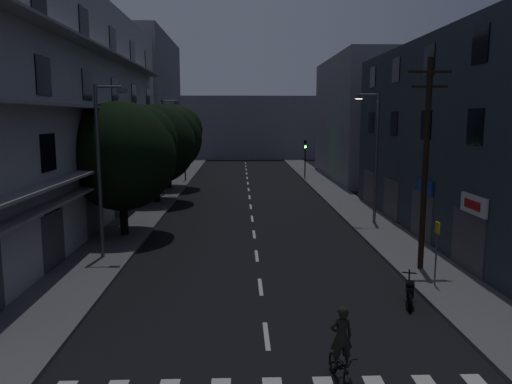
{
  "coord_description": "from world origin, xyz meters",
  "views": [
    {
      "loc": [
        -0.79,
        -12.55,
        6.69
      ],
      "look_at": [
        0.0,
        12.0,
        3.0
      ],
      "focal_mm": 35.0,
      "sensor_mm": 36.0,
      "label": 1
    }
  ],
  "objects": [
    {
      "name": "building_left",
      "position": [
        -11.98,
        18.0,
        6.99
      ],
      "size": [
        7.0,
        36.0,
        14.0
      ],
      "color": "#B0AFAB",
      "rests_on": "ground"
    },
    {
      "name": "cyclist",
      "position": [
        1.73,
        -0.79,
        0.69
      ],
      "size": [
        0.81,
        1.68,
        2.04
      ],
      "rotation": [
        0.0,
        0.0,
        0.16
      ],
      "color": "black",
      "rests_on": "ground"
    },
    {
      "name": "traffic_signal_far_right",
      "position": [
        6.28,
        41.22,
        3.1
      ],
      "size": [
        0.28,
        0.37,
        4.1
      ],
      "color": "black",
      "rests_on": "sidewalk_right"
    },
    {
      "name": "ground",
      "position": [
        0.0,
        25.0,
        0.0
      ],
      "size": [
        160.0,
        160.0,
        0.0
      ],
      "primitive_type": "plane",
      "color": "black",
      "rests_on": "ground"
    },
    {
      "name": "tree_near",
      "position": [
        -7.25,
        15.18,
        4.8
      ],
      "size": [
        6.03,
        6.03,
        7.43
      ],
      "color": "black",
      "rests_on": "sidewalk_left"
    },
    {
      "name": "building_right",
      "position": [
        11.99,
        14.0,
        5.5
      ],
      "size": [
        6.19,
        28.0,
        11.0
      ],
      "color": "#2B323A",
      "rests_on": "ground"
    },
    {
      "name": "lane_markings",
      "position": [
        0.0,
        31.25,
        0.01
      ],
      "size": [
        0.15,
        60.5,
        0.01
      ],
      "color": "beige",
      "rests_on": "ground"
    },
    {
      "name": "building_far_right",
      "position": [
        12.0,
        42.0,
        6.5
      ],
      "size": [
        6.0,
        20.0,
        13.0
      ],
      "primitive_type": "cube",
      "color": "slate",
      "rests_on": "ground"
    },
    {
      "name": "street_lamp_left_far",
      "position": [
        -7.15,
        29.98,
        4.6
      ],
      "size": [
        1.51,
        0.25,
        8.0
      ],
      "color": "#515257",
      "rests_on": "sidewalk_left"
    },
    {
      "name": "street_lamp_left_near",
      "position": [
        -7.19,
        10.58,
        4.6
      ],
      "size": [
        1.51,
        0.25,
        8.0
      ],
      "color": "#565A5D",
      "rests_on": "sidewalk_left"
    },
    {
      "name": "tree_far",
      "position": [
        -7.35,
        33.96,
        4.98
      ],
      "size": [
        6.24,
        6.24,
        7.72
      ],
      "color": "black",
      "rests_on": "sidewalk_left"
    },
    {
      "name": "sidewalk_right",
      "position": [
        7.5,
        25.0,
        0.07
      ],
      "size": [
        3.0,
        90.0,
        0.15
      ],
      "primitive_type": "cube",
      "color": "#565659",
      "rests_on": "ground"
    },
    {
      "name": "tree_mid",
      "position": [
        -7.2,
        26.17,
        4.87
      ],
      "size": [
        6.13,
        6.13,
        7.55
      ],
      "color": "black",
      "rests_on": "sidewalk_left"
    },
    {
      "name": "bus_stop_sign",
      "position": [
        6.86,
        6.12,
        1.89
      ],
      "size": [
        0.06,
        0.35,
        2.52
      ],
      "color": "#595B60",
      "rests_on": "sidewalk_right"
    },
    {
      "name": "traffic_signal_far_left",
      "position": [
        -6.47,
        39.06,
        3.1
      ],
      "size": [
        0.28,
        0.37,
        4.1
      ],
      "color": "black",
      "rests_on": "sidewalk_left"
    },
    {
      "name": "building_far_end",
      "position": [
        0.0,
        70.0,
        5.0
      ],
      "size": [
        24.0,
        8.0,
        10.0
      ],
      "primitive_type": "cube",
      "color": "slate",
      "rests_on": "ground"
    },
    {
      "name": "utility_pole",
      "position": [
        7.09,
        8.31,
        4.87
      ],
      "size": [
        1.8,
        0.24,
        9.0
      ],
      "color": "black",
      "rests_on": "sidewalk_right"
    },
    {
      "name": "motorcycle",
      "position": [
        5.27,
        4.41,
        0.46
      ],
      "size": [
        0.74,
        1.78,
        1.17
      ],
      "rotation": [
        0.0,
        0.0,
        -0.29
      ],
      "color": "black",
      "rests_on": "ground"
    },
    {
      "name": "street_lamp_right",
      "position": [
        7.52,
        17.95,
        4.6
      ],
      "size": [
        1.51,
        0.25,
        8.0
      ],
      "color": "slate",
      "rests_on": "sidewalk_right"
    },
    {
      "name": "sidewalk_left",
      "position": [
        -7.5,
        25.0,
        0.07
      ],
      "size": [
        3.0,
        90.0,
        0.15
      ],
      "primitive_type": "cube",
      "color": "#565659",
      "rests_on": "ground"
    },
    {
      "name": "building_far_left",
      "position": [
        -12.0,
        48.0,
        8.0
      ],
      "size": [
        6.0,
        20.0,
        16.0
      ],
      "primitive_type": "cube",
      "color": "slate",
      "rests_on": "ground"
    }
  ]
}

